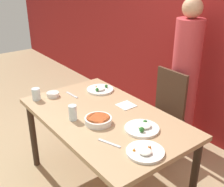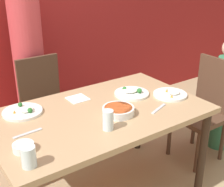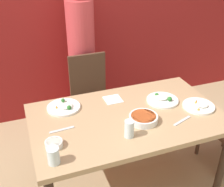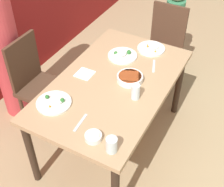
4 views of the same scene
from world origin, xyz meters
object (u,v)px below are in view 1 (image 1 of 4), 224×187
(chair_adult_spot, at_px, (162,112))
(person_adult, at_px, (184,81))
(plate_rice_adult, at_px, (142,128))
(glass_water_tall, at_px, (73,113))
(bowl_curry, at_px, (98,120))

(chair_adult_spot, distance_m, person_adult, 0.41)
(person_adult, bearing_deg, plate_rice_adult, -67.03)
(person_adult, bearing_deg, chair_adult_spot, -90.00)
(person_adult, relative_size, glass_water_tall, 12.76)
(chair_adult_spot, height_order, person_adult, person_adult)
(chair_adult_spot, xyz_separation_m, bowl_curry, (0.15, -0.89, 0.28))
(plate_rice_adult, height_order, glass_water_tall, glass_water_tall)
(chair_adult_spot, height_order, glass_water_tall, chair_adult_spot)
(chair_adult_spot, xyz_separation_m, glass_water_tall, (-0.02, -1.02, 0.32))
(person_adult, distance_m, plate_rice_adult, 1.08)
(glass_water_tall, bearing_deg, plate_rice_adult, 37.22)
(person_adult, xyz_separation_m, glass_water_tall, (-0.02, -1.33, 0.05))
(plate_rice_adult, distance_m, glass_water_tall, 0.56)
(person_adult, height_order, plate_rice_adult, person_adult)
(chair_adult_spot, distance_m, glass_water_tall, 1.07)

